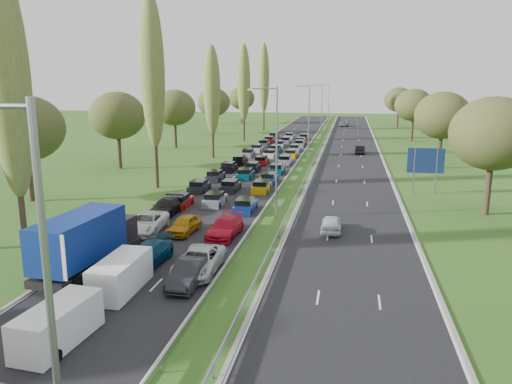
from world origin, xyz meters
The scene contains 25 objects.
ground centered at (4.50, 80.00, 0.00)m, with size 260.00×260.00×0.00m, color #2B5219.
near_carriageway centered at (-2.25, 82.50, 0.00)m, with size 10.50×215.00×0.04m, color black.
far_carriageway centered at (11.25, 82.50, 0.00)m, with size 10.50×215.00×0.04m, color black.
central_reservation centered at (4.50, 82.50, 0.55)m, with size 2.36×215.00×0.32m.
lamp_columns centered at (4.50, 78.00, 6.00)m, with size 0.18×140.18×12.00m.
poplar_row centered at (-11.50, 68.17, 12.39)m, with size 2.80×127.80×22.44m.
woodland_left centered at (-22.00, 62.63, 7.68)m, with size 8.00×166.00×11.10m.
woodland_right centered at (24.00, 66.67, 7.68)m, with size 8.00×153.00×11.10m.
traffic_queue_fill centered at (-2.26, 77.41, 0.44)m, with size 9.08×69.40×0.80m.
near_car_2 centered at (-5.57, 36.57, 0.82)m, with size 2.65×5.75×1.60m, color silver.
near_car_3 centered at (-5.91, 42.04, 0.79)m, with size 2.14×5.27×1.53m, color black.
near_car_7 centered at (-2.35, 29.31, 0.77)m, with size 2.10×5.16×1.50m, color #053452.
near_car_8 centered at (-2.28, 36.78, 0.76)m, with size 1.74×4.34×1.48m, color #AF740B.
near_car_9 centered at (1.47, 26.41, 0.78)m, with size 1.60×4.60×1.52m, color black.
near_car_10 centered at (1.49, 28.56, 0.81)m, with size 2.62×5.68×1.58m, color silver.
near_car_11 centered at (1.26, 36.53, 0.79)m, with size 2.15×5.29×1.54m, color #B80B22.
near_car_12 centered at (1.19, 37.55, 0.73)m, with size 1.69×4.19×1.43m, color silver.
far_car_0 centered at (9.73, 39.50, 0.73)m, with size 1.67×4.14×1.41m, color silver.
far_car_1 centered at (12.87, 88.22, 0.76)m, with size 1.56×4.48×1.48m, color black.
far_car_2 centered at (9.25, 145.72, 0.76)m, with size 2.46×5.34×1.48m, color gray.
blue_lorry centered at (-5.78, 27.42, 2.08)m, with size 2.65×9.54×4.03m.
white_van_front centered at (-2.36, 18.60, 1.02)m, with size 1.93×4.92×1.98m.
white_van_rear centered at (-2.15, 24.93, 1.06)m, with size 2.02×5.15×2.07m.
info_sign centered at (-9.40, 30.03, 1.37)m, with size 1.50×0.32×2.10m.
direction_sign centered at (19.40, 56.25, 3.57)m, with size 4.00×0.16×5.20m.
Camera 1 is at (10.95, -1.32, 12.27)m, focal length 35.00 mm.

